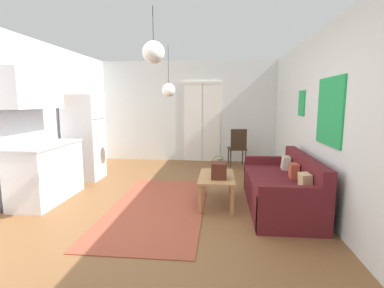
{
  "coord_description": "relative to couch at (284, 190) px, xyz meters",
  "views": [
    {
      "loc": [
        0.86,
        -3.63,
        1.57
      ],
      "look_at": [
        0.39,
        1.0,
        0.88
      ],
      "focal_mm": 26.77,
      "sensor_mm": 36.0,
      "label": 1
    }
  ],
  "objects": [
    {
      "name": "ground_plane",
      "position": [
        -1.81,
        -0.56,
        -0.32
      ],
      "size": [
        5.13,
        8.31,
        0.1
      ],
      "primitive_type": "cube",
      "color": "brown"
    },
    {
      "name": "wall_back",
      "position": [
        -1.79,
        3.34,
        1.02
      ],
      "size": [
        4.73,
        0.13,
        2.61
      ],
      "color": "silver",
      "rests_on": "ground_plane"
    },
    {
      "name": "wall_right",
      "position": [
        0.51,
        -0.56,
        1.03
      ],
      "size": [
        0.12,
        7.91,
        2.61
      ],
      "color": "silver",
      "rests_on": "ground_plane"
    },
    {
      "name": "area_rug",
      "position": [
        -1.87,
        -0.16,
        -0.27
      ],
      "size": [
        1.37,
        2.83,
        0.01
      ],
      "primitive_type": "cube",
      "color": "#9E4733",
      "rests_on": "ground_plane"
    },
    {
      "name": "couch",
      "position": [
        0.0,
        0.0,
        0.0
      ],
      "size": [
        0.86,
        1.9,
        0.79
      ],
      "color": "#5B191E",
      "rests_on": "ground_plane"
    },
    {
      "name": "coffee_table",
      "position": [
        -1.0,
        0.07,
        0.11
      ],
      "size": [
        0.53,
        0.93,
        0.45
      ],
      "color": "#B27F4C",
      "rests_on": "ground_plane"
    },
    {
      "name": "bamboo_vase",
      "position": [
        -0.95,
        0.36,
        0.28
      ],
      "size": [
        0.09,
        0.09,
        0.43
      ],
      "color": "#47704C",
      "rests_on": "coffee_table"
    },
    {
      "name": "handbag",
      "position": [
        -0.97,
        -0.07,
        0.29
      ],
      "size": [
        0.23,
        0.28,
        0.34
      ],
      "color": "#512319",
      "rests_on": "coffee_table"
    },
    {
      "name": "refrigerator",
      "position": [
        -3.68,
        1.27,
        0.58
      ],
      "size": [
        0.67,
        0.58,
        1.7
      ],
      "color": "white",
      "rests_on": "ground_plane"
    },
    {
      "name": "kitchen_counter",
      "position": [
        -3.71,
        -0.02,
        0.51
      ],
      "size": [
        0.59,
        1.29,
        2.05
      ],
      "color": "silver",
      "rests_on": "ground_plane"
    },
    {
      "name": "accent_chair",
      "position": [
        -0.53,
        2.71,
        0.23
      ],
      "size": [
        0.47,
        0.45,
        0.92
      ],
      "rotation": [
        0.0,
        0.0,
        3.28
      ],
      "color": "#382619",
      "rests_on": "ground_plane"
    },
    {
      "name": "pendant_lamp_near",
      "position": [
        -1.71,
        -0.93,
        1.84
      ],
      "size": [
        0.25,
        0.25,
        0.62
      ],
      "color": "black"
    },
    {
      "name": "pendant_lamp_far",
      "position": [
        -1.94,
        1.26,
        1.51
      ],
      "size": [
        0.26,
        0.26,
        0.95
      ],
      "color": "black"
    }
  ]
}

